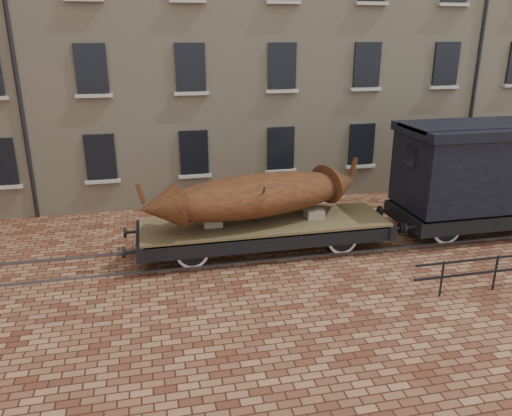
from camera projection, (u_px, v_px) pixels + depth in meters
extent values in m
plane|color=#502619|center=(290.00, 249.00, 16.07)|extent=(90.00, 90.00, 0.00)
cube|color=#BAAA8B|center=(295.00, 24.00, 23.60)|extent=(40.00, 10.00, 14.00)
cube|color=black|center=(0.00, 162.00, 17.96)|extent=(1.10, 0.12, 1.70)
cube|color=#B5AFA3|center=(4.00, 187.00, 18.22)|extent=(1.30, 0.18, 0.12)
cube|color=black|center=(101.00, 157.00, 18.68)|extent=(1.10, 0.12, 1.70)
cube|color=#B5AFA3|center=(103.00, 181.00, 18.94)|extent=(1.30, 0.18, 0.12)
cube|color=black|center=(194.00, 152.00, 19.40)|extent=(1.10, 0.12, 1.70)
cube|color=#B5AFA3|center=(195.00, 176.00, 19.66)|extent=(1.30, 0.18, 0.12)
cube|color=black|center=(281.00, 148.00, 20.12)|extent=(1.10, 0.12, 1.70)
cube|color=#B5AFA3|center=(281.00, 171.00, 20.38)|extent=(1.30, 0.18, 0.12)
cube|color=black|center=(361.00, 144.00, 20.84)|extent=(1.10, 0.12, 1.70)
cube|color=#B5AFA3|center=(360.00, 166.00, 21.10)|extent=(1.30, 0.18, 0.12)
cube|color=black|center=(437.00, 140.00, 21.56)|extent=(1.10, 0.12, 1.70)
cube|color=#B5AFA3|center=(435.00, 162.00, 21.82)|extent=(1.30, 0.18, 0.12)
cube|color=black|center=(507.00, 137.00, 22.28)|extent=(1.10, 0.12, 1.70)
cube|color=#B5AFA3|center=(505.00, 158.00, 22.54)|extent=(1.30, 0.18, 0.12)
cube|color=black|center=(91.00, 68.00, 17.63)|extent=(1.10, 0.12, 1.70)
cube|color=#B5AFA3|center=(94.00, 96.00, 17.88)|extent=(1.30, 0.18, 0.12)
cube|color=black|center=(190.00, 67.00, 18.35)|extent=(1.10, 0.12, 1.70)
cube|color=#B5AFA3|center=(192.00, 93.00, 18.61)|extent=(1.30, 0.18, 0.12)
cube|color=black|center=(282.00, 66.00, 19.07)|extent=(1.10, 0.12, 1.70)
cube|color=#B5AFA3|center=(282.00, 91.00, 19.33)|extent=(1.30, 0.18, 0.12)
cube|color=black|center=(367.00, 65.00, 19.79)|extent=(1.10, 0.12, 1.70)
cube|color=#B5AFA3|center=(366.00, 89.00, 20.05)|extent=(1.30, 0.18, 0.12)
cube|color=black|center=(446.00, 64.00, 20.51)|extent=(1.10, 0.12, 1.70)
cube|color=#B5AFA3|center=(444.00, 87.00, 20.77)|extent=(1.30, 0.18, 0.12)
cube|color=#B5AFA3|center=(188.00, 1.00, 17.55)|extent=(1.30, 0.18, 0.12)
cube|color=#B5AFA3|center=(284.00, 2.00, 18.27)|extent=(1.30, 0.18, 0.12)
cube|color=#B5AFA3|center=(372.00, 3.00, 18.99)|extent=(1.30, 0.18, 0.12)
cube|color=#B5AFA3|center=(454.00, 5.00, 19.71)|extent=(1.30, 0.18, 0.12)
cylinder|color=black|center=(8.00, 20.00, 16.58)|extent=(0.14, 0.14, 14.00)
cylinder|color=black|center=(484.00, 22.00, 20.28)|extent=(0.14, 0.14, 14.00)
cube|color=#59595E|center=(297.00, 257.00, 15.40)|extent=(30.00, 0.08, 0.06)
cube|color=#59595E|center=(284.00, 239.00, 16.72)|extent=(30.00, 0.08, 0.06)
cylinder|color=black|center=(442.00, 279.00, 13.02)|extent=(0.06, 0.06, 1.00)
cylinder|color=black|center=(495.00, 273.00, 13.35)|extent=(0.06, 0.06, 1.00)
cube|color=brown|center=(264.00, 223.00, 15.58)|extent=(7.64, 2.24, 0.12)
cube|color=black|center=(273.00, 243.00, 14.70)|extent=(7.64, 0.16, 0.46)
cube|color=black|center=(257.00, 219.00, 16.62)|extent=(7.64, 0.16, 0.46)
cube|color=black|center=(140.00, 241.00, 14.87)|extent=(0.22, 2.34, 0.46)
cylinder|color=black|center=(130.00, 252.00, 14.11)|extent=(0.36, 0.10, 0.10)
cylinder|color=black|center=(124.00, 252.00, 14.07)|extent=(0.08, 0.33, 0.33)
cylinder|color=black|center=(131.00, 232.00, 15.52)|extent=(0.36, 0.10, 0.10)
cylinder|color=black|center=(125.00, 233.00, 15.48)|extent=(0.08, 0.33, 0.33)
cube|color=black|center=(377.00, 221.00, 16.44)|extent=(0.22, 2.34, 0.46)
cylinder|color=black|center=(396.00, 229.00, 15.80)|extent=(0.36, 0.10, 0.10)
cylinder|color=black|center=(401.00, 228.00, 15.84)|extent=(0.08, 0.33, 0.33)
cylinder|color=black|center=(375.00, 213.00, 17.21)|extent=(0.36, 0.10, 0.10)
cylinder|color=black|center=(379.00, 212.00, 17.24)|extent=(0.08, 0.33, 0.33)
cylinder|color=black|center=(190.00, 243.00, 15.25)|extent=(0.10, 1.93, 0.10)
cylinder|color=silver|center=(192.00, 253.00, 14.59)|extent=(0.98, 0.07, 0.98)
cylinder|color=black|center=(192.00, 253.00, 14.59)|extent=(0.80, 0.10, 0.80)
cube|color=black|center=(192.00, 247.00, 14.39)|extent=(0.92, 0.08, 0.10)
cylinder|color=silver|center=(188.00, 235.00, 15.91)|extent=(0.98, 0.07, 0.98)
cylinder|color=black|center=(188.00, 235.00, 15.91)|extent=(0.80, 0.10, 0.80)
cube|color=black|center=(187.00, 226.00, 15.95)|extent=(0.92, 0.08, 0.10)
cylinder|color=black|center=(334.00, 231.00, 16.21)|extent=(0.10, 1.93, 0.10)
cylinder|color=silver|center=(343.00, 239.00, 15.55)|extent=(0.98, 0.07, 0.98)
cylinder|color=black|center=(343.00, 239.00, 15.55)|extent=(0.80, 0.10, 0.80)
cube|color=black|center=(345.00, 234.00, 15.36)|extent=(0.92, 0.08, 0.10)
cylinder|color=silver|center=(327.00, 223.00, 16.88)|extent=(0.98, 0.07, 0.98)
cylinder|color=black|center=(327.00, 223.00, 16.88)|extent=(0.80, 0.10, 0.80)
cube|color=black|center=(326.00, 215.00, 16.91)|extent=(0.92, 0.08, 0.10)
cube|color=black|center=(264.00, 235.00, 15.71)|extent=(4.07, 0.06, 0.06)
cube|color=gray|center=(212.00, 221.00, 15.18)|extent=(0.56, 0.51, 0.29)
cube|color=gray|center=(314.00, 213.00, 15.85)|extent=(0.56, 0.51, 0.29)
ellipsoid|color=#673013|center=(257.00, 196.00, 15.22)|extent=(6.65, 3.28, 1.27)
cone|color=#673013|center=(159.00, 207.00, 14.01)|extent=(1.33, 1.41, 1.21)
cube|color=#673013|center=(141.00, 194.00, 13.66)|extent=(0.27, 0.18, 0.61)
cone|color=#673013|center=(340.00, 182.00, 16.40)|extent=(1.33, 1.41, 1.21)
cube|color=#673013|center=(353.00, 167.00, 16.44)|extent=(0.27, 0.18, 0.61)
cylinder|color=#473126|center=(261.00, 205.00, 14.79)|extent=(0.05, 1.09, 1.50)
cylinder|color=#473126|center=(253.00, 195.00, 15.74)|extent=(0.05, 1.09, 1.50)
cube|color=black|center=(511.00, 223.00, 16.22)|extent=(6.34, 0.17, 0.48)
cube|color=black|center=(468.00, 201.00, 18.37)|extent=(6.34, 0.17, 0.48)
cube|color=black|center=(405.00, 218.00, 16.64)|extent=(0.23, 2.54, 0.48)
cylinder|color=black|center=(404.00, 228.00, 15.77)|extent=(0.08, 0.34, 0.34)
cylinder|color=black|center=(380.00, 211.00, 17.32)|extent=(0.08, 0.34, 0.34)
cylinder|color=black|center=(435.00, 222.00, 16.96)|extent=(0.11, 2.01, 0.11)
cylinder|color=silver|center=(447.00, 229.00, 16.29)|extent=(1.01, 0.07, 1.01)
cylinder|color=black|center=(447.00, 229.00, 16.29)|extent=(0.83, 0.11, 0.83)
cylinder|color=silver|center=(424.00, 215.00, 17.62)|extent=(1.01, 0.07, 1.01)
cylinder|color=black|center=(424.00, 215.00, 17.62)|extent=(0.83, 0.11, 0.83)
cube|color=black|center=(495.00, 168.00, 16.79)|extent=(6.34, 2.54, 2.43)
cube|color=black|center=(502.00, 128.00, 16.34)|extent=(6.53, 2.69, 0.30)
cube|color=black|center=(502.00, 124.00, 16.30)|extent=(6.53, 1.80, 0.13)
cube|color=black|center=(410.00, 156.00, 15.94)|extent=(0.08, 0.63, 0.63)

